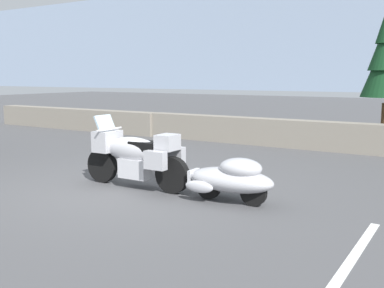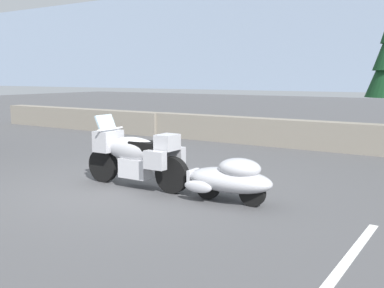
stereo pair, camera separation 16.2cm
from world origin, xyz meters
name	(u,v)px [view 2 (the right image)]	position (x,y,z in m)	size (l,w,h in m)	color
ground_plane	(126,188)	(0.00, 0.00, 0.00)	(80.00, 80.00, 0.00)	#4C4C4F
stone_guard_wall	(279,132)	(0.42, 6.36, 0.43)	(24.00, 0.62, 0.93)	gray
touring_motorcycle	(135,155)	(0.09, 0.19, 0.62)	(2.31, 0.77, 1.33)	black
car_shaped_trailer	(230,178)	(2.09, 0.22, 0.41)	(2.21, 0.79, 0.76)	black
parking_stripe_marker	(339,271)	(4.33, -1.50, 0.00)	(0.12, 3.60, 0.01)	silver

